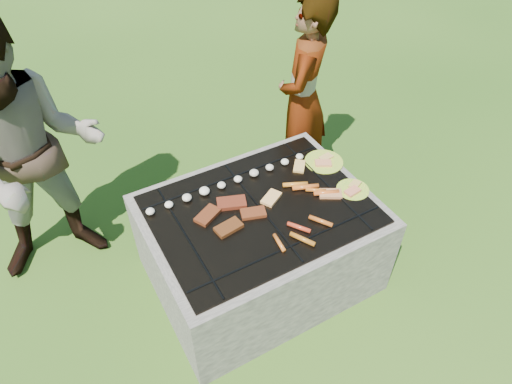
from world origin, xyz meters
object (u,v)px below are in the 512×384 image
Objects in this scene: cook at (303,99)px; bystander at (33,158)px; plate_near at (353,190)px; plate_far at (324,162)px; fire_pit at (260,246)px.

bystander is at bearing -47.73° from cook.
bystander is (-1.77, 0.09, 0.11)m from cook.
cook is (0.18, 0.82, 0.13)m from plate_near.
cook reaches higher than plate_far.
bystander is (-1.59, 0.61, 0.23)m from plate_far.
plate_near is at bearing -89.95° from plate_far.
fire_pit is at bearing -1.91° from cook.
plate_far is (0.56, 0.16, 0.33)m from fire_pit.
plate_near is (0.00, -0.30, -0.00)m from plate_far.
cook is (0.74, 0.69, 0.45)m from fire_pit.
cook is at bearing 77.56° from plate_near.
fire_pit is at bearing -163.66° from plate_far.
plate_near is at bearing -13.18° from fire_pit.
fire_pit is 0.88× the size of cook.
plate_far is 1.72m from bystander.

